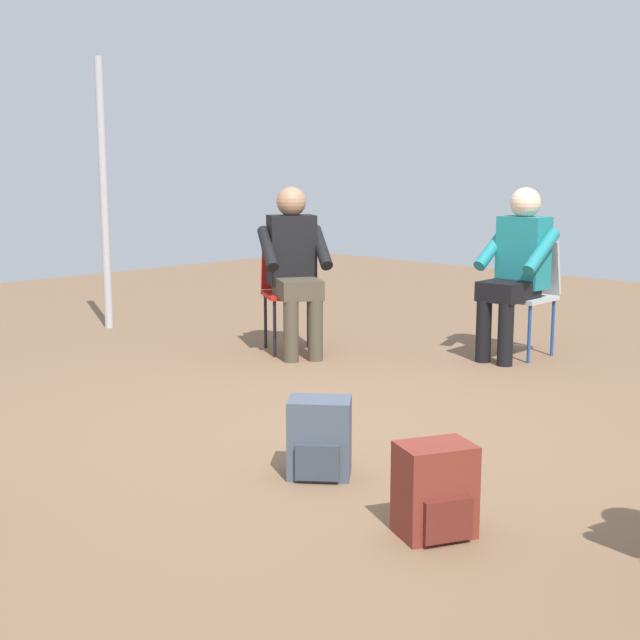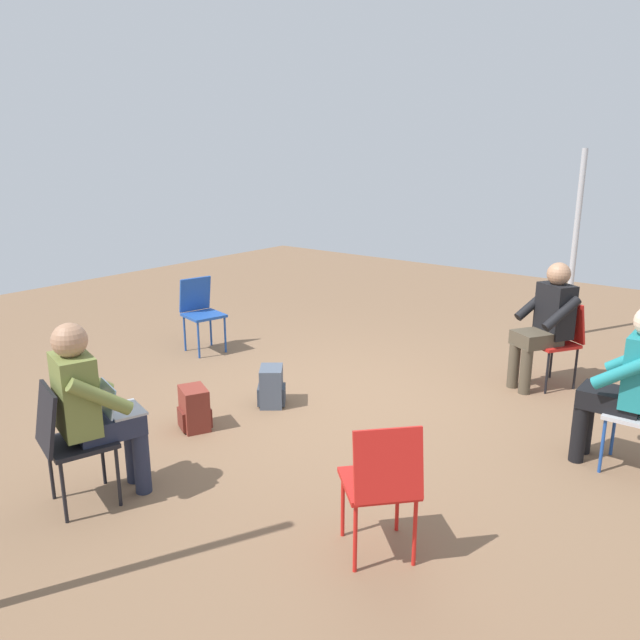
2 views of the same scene
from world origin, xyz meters
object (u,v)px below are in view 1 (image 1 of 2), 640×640
Objects in this scene: chair_northeast at (290,285)px; person_in_black at (294,262)px; backpack_by_empty_chair at (435,495)px; chair_east at (527,289)px; backpack_near_laptop_user at (320,442)px; person_in_teal at (516,264)px.

chair_northeast is 0.26m from person_in_black.
backpack_by_empty_chair is at bearing 85.85° from person_in_black.
backpack_near_laptop_user is (-2.96, -0.74, -0.34)m from chair_east.
person_in_teal is (-0.17, -0.00, 0.20)m from chair_east.
backpack_near_laptop_user is 1.00× the size of backpack_by_empty_chair.
person_in_teal is 2.93m from backpack_near_laptop_user.
chair_northeast is 3.56m from backpack_by_empty_chair.
chair_east is at bearing -90.00° from person_in_teal.
person_in_teal reaches higher than backpack_by_empty_chair.
chair_east is 1.77m from chair_northeast.
chair_east is 3.07m from backpack_near_laptop_user.
backpack_near_laptop_user is at bearing 79.81° from chair_northeast.
person_in_teal reaches higher than backpack_near_laptop_user.
person_in_black reaches higher than chair_east.
chair_northeast is at bearing 48.94° from backpack_near_laptop_user.
chair_northeast is 1.69m from person_in_teal.
person_in_teal is at bearing 27.11° from backpack_by_empty_chair.
person_in_black is 1.00× the size of person_in_teal.
chair_northeast is at bearing 36.90° from chair_east.
chair_east reaches higher than backpack_by_empty_chair.
person_in_black is at bearing 42.09° from chair_east.
person_in_teal is 3.36m from backpack_by_empty_chair.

